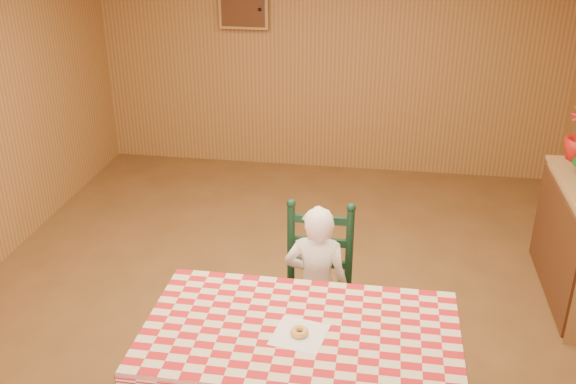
# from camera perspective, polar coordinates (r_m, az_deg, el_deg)

# --- Properties ---
(ground) EXTENTS (6.00, 6.00, 0.00)m
(ground) POSITION_cam_1_polar(r_m,az_deg,el_deg) (4.76, -0.38, -11.46)
(ground) COLOR brown
(ground) RESTS_ON ground
(cabin_walls) EXTENTS (5.10, 6.05, 2.65)m
(cabin_walls) POSITION_cam_1_polar(r_m,az_deg,el_deg) (4.47, 0.65, 12.04)
(cabin_walls) COLOR #A7743C
(cabin_walls) RESTS_ON ground
(dining_table) EXTENTS (1.66, 0.96, 0.77)m
(dining_table) POSITION_cam_1_polar(r_m,az_deg,el_deg) (3.46, 1.13, -13.16)
(dining_table) COLOR #532B16
(dining_table) RESTS_ON ground
(ladder_chair) EXTENTS (0.44, 0.40, 1.08)m
(ladder_chair) POSITION_cam_1_polar(r_m,az_deg,el_deg) (4.20, 2.61, -8.60)
(ladder_chair) COLOR black
(ladder_chair) RESTS_ON ground
(seated_child) EXTENTS (0.41, 0.27, 1.12)m
(seated_child) POSITION_cam_1_polar(r_m,az_deg,el_deg) (4.12, 2.54, -8.34)
(seated_child) COLOR white
(seated_child) RESTS_ON ground
(napkin) EXTENTS (0.30, 0.30, 0.00)m
(napkin) POSITION_cam_1_polar(r_m,az_deg,el_deg) (3.37, 1.02, -12.55)
(napkin) COLOR white
(napkin) RESTS_ON dining_table
(donut) EXTENTS (0.10, 0.10, 0.03)m
(donut) POSITION_cam_1_polar(r_m,az_deg,el_deg) (3.36, 1.03, -12.31)
(donut) COLOR gold
(donut) RESTS_ON napkin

